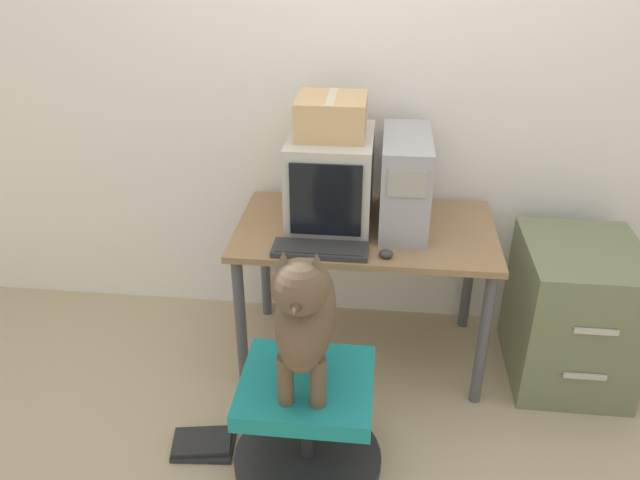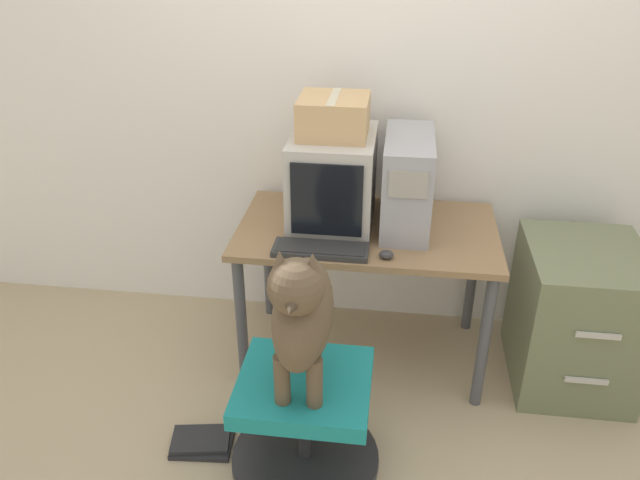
% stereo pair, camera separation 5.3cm
% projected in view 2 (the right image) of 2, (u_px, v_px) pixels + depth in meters
% --- Properties ---
extents(ground_plane, '(12.00, 12.00, 0.00)m').
position_uv_depth(ground_plane, '(357.00, 399.00, 2.85)').
color(ground_plane, tan).
extents(wall_back, '(8.00, 0.05, 2.60)m').
position_uv_depth(wall_back, '(378.00, 75.00, 2.89)').
color(wall_back, white).
rests_on(wall_back, ground_plane).
extents(desk, '(1.17, 0.68, 0.71)m').
position_uv_depth(desk, '(367.00, 246.00, 2.86)').
color(desk, olive).
rests_on(desk, ground_plane).
extents(crt_monitor, '(0.37, 0.48, 0.41)m').
position_uv_depth(crt_monitor, '(333.00, 179.00, 2.79)').
color(crt_monitor, '#B7B2A8').
rests_on(crt_monitor, desk).
extents(pc_tower, '(0.21, 0.50, 0.41)m').
position_uv_depth(pc_tower, '(407.00, 182.00, 2.75)').
color(pc_tower, '#99999E').
rests_on(pc_tower, desk).
extents(keyboard, '(0.40, 0.14, 0.03)m').
position_uv_depth(keyboard, '(321.00, 249.00, 2.61)').
color(keyboard, '#2D2D2D').
rests_on(keyboard, desk).
extents(computer_mouse, '(0.06, 0.05, 0.04)m').
position_uv_depth(computer_mouse, '(386.00, 255.00, 2.56)').
color(computer_mouse, '#333333').
rests_on(computer_mouse, desk).
extents(office_chair, '(0.59, 0.59, 0.43)m').
position_uv_depth(office_chair, '(305.00, 421.00, 2.43)').
color(office_chair, '#262628').
rests_on(office_chair, ground_plane).
extents(dog, '(0.21, 0.50, 0.61)m').
position_uv_depth(dog, '(302.00, 311.00, 2.15)').
color(dog, brown).
rests_on(dog, office_chair).
extents(filing_cabinet, '(0.51, 0.60, 0.67)m').
position_uv_depth(filing_cabinet, '(576.00, 317.00, 2.84)').
color(filing_cabinet, '#6B7251').
rests_on(filing_cabinet, ground_plane).
extents(cardboard_box, '(0.29, 0.29, 0.17)m').
position_uv_depth(cardboard_box, '(334.00, 116.00, 2.65)').
color(cardboard_box, tan).
rests_on(cardboard_box, crt_monitor).
extents(book_stack_floor, '(0.27, 0.20, 0.04)m').
position_uv_depth(book_stack_floor, '(202.00, 442.00, 2.60)').
color(book_stack_floor, '#262628').
rests_on(book_stack_floor, ground_plane).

